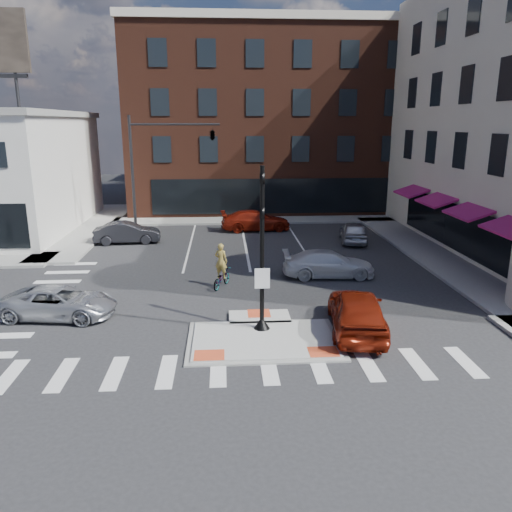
{
  "coord_description": "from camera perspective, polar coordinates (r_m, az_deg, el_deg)",
  "views": [
    {
      "loc": [
        -1.36,
        -16.76,
        7.52
      ],
      "look_at": [
        0.01,
        3.78,
        2.0
      ],
      "focal_mm": 35.0,
      "sensor_mm": 36.0,
      "label": 1
    }
  ],
  "objects": [
    {
      "name": "building_far_right",
      "position": [
        71.53,
        4.66,
        13.75
      ],
      "size": [
        12.0,
        12.0,
        12.0
      ],
      "primitive_type": "cube",
      "color": "brown",
      "rests_on": "ground"
    },
    {
      "name": "mast_arm_signal",
      "position": [
        34.85,
        -7.46,
        12.73
      ],
      "size": [
        6.1,
        2.24,
        8.0
      ],
      "color": "black",
      "rests_on": "ground"
    },
    {
      "name": "refuge_island",
      "position": [
        18.16,
        0.83,
        -9.27
      ],
      "size": [
        5.4,
        4.65,
        0.13
      ],
      "color": "gray",
      "rests_on": "ground"
    },
    {
      "name": "bg_car_dark",
      "position": [
        33.08,
        -14.5,
        2.6
      ],
      "size": [
        4.26,
        1.8,
        1.37
      ],
      "primitive_type": "imported",
      "rotation": [
        0.0,
        0.0,
        1.66
      ],
      "color": "#25252A",
      "rests_on": "ground"
    },
    {
      "name": "sidewalk_e",
      "position": [
        30.32,
        19.98,
        -0.12
      ],
      "size": [
        3.0,
        24.0,
        0.15
      ],
      "primitive_type": "cube",
      "color": "gray",
      "rests_on": "ground"
    },
    {
      "name": "building_far_left",
      "position": [
        68.85,
        -6.15,
        12.84
      ],
      "size": [
        10.0,
        12.0,
        10.0
      ],
      "primitive_type": "cube",
      "color": "slate",
      "rests_on": "ground"
    },
    {
      "name": "bg_car_silver",
      "position": [
        32.9,
        11.07,
        2.74
      ],
      "size": [
        2.24,
        4.22,
        1.37
      ],
      "primitive_type": "imported",
      "rotation": [
        0.0,
        0.0,
        2.98
      ],
      "color": "silver",
      "rests_on": "ground"
    },
    {
      "name": "cyclist",
      "position": [
        23.41,
        -3.99,
        -1.92
      ],
      "size": [
        1.22,
        1.76,
        2.13
      ],
      "rotation": [
        0.0,
        0.0,
        2.71
      ],
      "color": "#3F3F44",
      "rests_on": "ground"
    },
    {
      "name": "white_pickup",
      "position": [
        25.27,
        8.29,
        -0.89
      ],
      "size": [
        4.64,
        2.02,
        1.33
      ],
      "primitive_type": "imported",
      "rotation": [
        0.0,
        0.0,
        1.54
      ],
      "color": "silver",
      "rests_on": "ground"
    },
    {
      "name": "signal_pole",
      "position": [
        17.96,
        0.69,
        -1.69
      ],
      "size": [
        0.6,
        0.6,
        5.98
      ],
      "color": "black",
      "rests_on": "refuge_island"
    },
    {
      "name": "ground",
      "position": [
        18.42,
        0.77,
        -9.09
      ],
      "size": [
        120.0,
        120.0,
        0.0
      ],
      "primitive_type": "plane",
      "color": "#28282B",
      "rests_on": "ground"
    },
    {
      "name": "sidewalk_n",
      "position": [
        39.71,
        2.58,
        4.19
      ],
      "size": [
        26.0,
        3.0,
        0.15
      ],
      "primitive_type": "cube",
      "color": "gray",
      "rests_on": "ground"
    },
    {
      "name": "bg_car_red",
      "position": [
        35.86,
        -0.05,
        4.08
      ],
      "size": [
        5.09,
        2.41,
        1.43
      ],
      "primitive_type": "imported",
      "rotation": [
        0.0,
        0.0,
        1.65
      ],
      "color": "maroon",
      "rests_on": "ground"
    },
    {
      "name": "building_n",
      "position": [
        48.94,
        1.36,
        15.34
      ],
      "size": [
        24.4,
        18.4,
        15.5
      ],
      "color": "#4C2417",
      "rests_on": "ground"
    },
    {
      "name": "red_sedan",
      "position": [
        18.84,
        11.47,
        -6.15
      ],
      "size": [
        2.61,
        5.02,
        1.63
      ],
      "primitive_type": "imported",
      "rotation": [
        0.0,
        0.0,
        2.99
      ],
      "color": "maroon",
      "rests_on": "ground"
    },
    {
      "name": "silver_suv",
      "position": [
        21.34,
        -21.54,
        -4.95
      ],
      "size": [
        4.71,
        2.65,
        1.24
      ],
      "primitive_type": "imported",
      "rotation": [
        0.0,
        0.0,
        1.43
      ],
      "color": "silver",
      "rests_on": "ground"
    }
  ]
}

